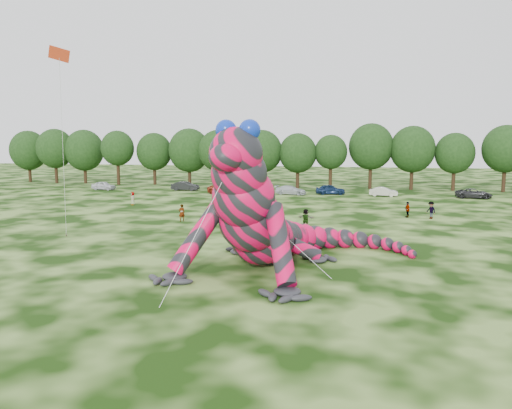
{
  "coord_description": "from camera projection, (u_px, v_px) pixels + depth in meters",
  "views": [
    {
      "loc": [
        4.52,
        -23.99,
        8.16
      ],
      "look_at": [
        -1.38,
        6.52,
        4.0
      ],
      "focal_mm": 35.0,
      "sensor_mm": 36.0,
      "label": 1
    }
  ],
  "objects": [
    {
      "name": "car_6",
      "position": [
        474.0,
        193.0,
        67.82
      ],
      "size": [
        4.75,
        2.24,
        1.31
      ],
      "primitive_type": "imported",
      "rotation": [
        0.0,
        0.0,
        1.56
      ],
      "color": "#29292B",
      "rests_on": "ground"
    },
    {
      "name": "tree_11",
      "position": [
        412.0,
        158.0,
        78.66
      ],
      "size": [
        7.01,
        6.31,
        10.07
      ],
      "primitive_type": null,
      "color": "black",
      "rests_on": "ground"
    },
    {
      "name": "tree_7",
      "position": [
        262.0,
        159.0,
        81.83
      ],
      "size": [
        6.68,
        6.01,
        9.48
      ],
      "primitive_type": null,
      "color": "black",
      "rests_on": "ground"
    },
    {
      "name": "tree_5",
      "position": [
        189.0,
        157.0,
        85.85
      ],
      "size": [
        7.16,
        6.44,
        9.8
      ],
      "primitive_type": null,
      "color": "black",
      "rests_on": "ground"
    },
    {
      "name": "tree_0",
      "position": [
        29.0,
        156.0,
        92.55
      ],
      "size": [
        6.91,
        6.22,
        9.51
      ],
      "primitive_type": null,
      "color": "black",
      "rests_on": "ground"
    },
    {
      "name": "car_4",
      "position": [
        330.0,
        189.0,
        72.43
      ],
      "size": [
        4.46,
        2.25,
        1.46
      ],
      "primitive_type": "imported",
      "rotation": [
        0.0,
        0.0,
        1.7
      ],
      "color": "#102244",
      "rests_on": "ground"
    },
    {
      "name": "spectator_4",
      "position": [
        133.0,
        198.0,
        61.05
      ],
      "size": [
        0.9,
        0.93,
        1.61
      ],
      "primitive_type": "imported",
      "rotation": [
        0.0,
        0.0,
        5.43
      ],
      "color": "gray",
      "rests_on": "ground"
    },
    {
      "name": "tree_6",
      "position": [
        218.0,
        159.0,
        83.12
      ],
      "size": [
        6.52,
        5.86,
        9.49
      ],
      "primitive_type": null,
      "color": "black",
      "rests_on": "ground"
    },
    {
      "name": "car_5",
      "position": [
        384.0,
        192.0,
        70.11
      ],
      "size": [
        4.04,
        1.88,
        1.28
      ],
      "primitive_type": "imported",
      "rotation": [
        0.0,
        0.0,
        1.43
      ],
      "color": "beige",
      "rests_on": "ground"
    },
    {
      "name": "tree_4",
      "position": [
        154.0,
        159.0,
        87.39
      ],
      "size": [
        6.22,
        5.6,
        9.06
      ],
      "primitive_type": null,
      "color": "black",
      "rests_on": "ground"
    },
    {
      "name": "tree_1",
      "position": [
        55.0,
        156.0,
        90.22
      ],
      "size": [
        6.74,
        6.07,
        9.81
      ],
      "primitive_type": null,
      "color": "black",
      "rests_on": "ground"
    },
    {
      "name": "tree_9",
      "position": [
        331.0,
        162.0,
        80.31
      ],
      "size": [
        5.27,
        4.74,
        8.68
      ],
      "primitive_type": null,
      "color": "black",
      "rests_on": "ground"
    },
    {
      "name": "tree_12",
      "position": [
        454.0,
        162.0,
        77.12
      ],
      "size": [
        5.99,
        5.39,
        8.97
      ],
      "primitive_type": null,
      "color": "black",
      "rests_on": "ground"
    },
    {
      "name": "flying_kite",
      "position": [
        60.0,
        69.0,
        35.43
      ],
      "size": [
        3.77,
        4.85,
        15.06
      ],
      "color": "red",
      "rests_on": "ground"
    },
    {
      "name": "tree_2",
      "position": [
        85.0,
        157.0,
        89.92
      ],
      "size": [
        7.04,
        6.34,
        9.64
      ],
      "primitive_type": null,
      "color": "black",
      "rests_on": "ground"
    },
    {
      "name": "car_2",
      "position": [
        226.0,
        189.0,
        73.51
      ],
      "size": [
        5.52,
        2.92,
        1.48
      ],
      "primitive_type": "imported",
      "rotation": [
        0.0,
        0.0,
        1.66
      ],
      "color": "maroon",
      "rests_on": "ground"
    },
    {
      "name": "spectator_0",
      "position": [
        182.0,
        213.0,
        48.96
      ],
      "size": [
        0.74,
        0.7,
        1.7
      ],
      "primitive_type": "imported",
      "rotation": [
        0.0,
        0.0,
        3.78
      ],
      "color": "gray",
      "rests_on": "ground"
    },
    {
      "name": "spectator_5",
      "position": [
        306.0,
        218.0,
        45.5
      ],
      "size": [
        1.69,
        0.96,
        1.74
      ],
      "primitive_type": "imported",
      "rotation": [
        0.0,
        0.0,
        2.85
      ],
      "color": "gray",
      "rests_on": "ground"
    },
    {
      "name": "car_0",
      "position": [
        104.0,
        186.0,
        78.84
      ],
      "size": [
        4.11,
        2.14,
        1.34
      ],
      "primitive_type": "imported",
      "rotation": [
        0.0,
        0.0,
        1.42
      ],
      "color": "silver",
      "rests_on": "ground"
    },
    {
      "name": "tree_13",
      "position": [
        505.0,
        159.0,
        75.1
      ],
      "size": [
        6.83,
        6.15,
        10.13
      ],
      "primitive_type": null,
      "color": "black",
      "rests_on": "ground"
    },
    {
      "name": "tree_3",
      "position": [
        118.0,
        158.0,
        86.91
      ],
      "size": [
        5.81,
        5.23,
        9.44
      ],
      "primitive_type": null,
      "color": "black",
      "rests_on": "ground"
    },
    {
      "name": "spectator_1",
      "position": [
        269.0,
        212.0,
        49.38
      ],
      "size": [
        1.09,
        0.99,
        1.82
      ],
      "primitive_type": "imported",
      "rotation": [
        0.0,
        0.0,
        3.56
      ],
      "color": "gray",
      "rests_on": "ground"
    },
    {
      "name": "spectator_2",
      "position": [
        431.0,
        210.0,
        50.59
      ],
      "size": [
        1.2,
        1.31,
        1.77
      ],
      "primitive_type": "imported",
      "rotation": [
        0.0,
        0.0,
        5.34
      ],
      "color": "gray",
      "rests_on": "ground"
    },
    {
      "name": "car_1",
      "position": [
        185.0,
        186.0,
        77.79
      ],
      "size": [
        4.3,
        1.52,
        1.42
      ],
      "primitive_type": "imported",
      "rotation": [
        0.0,
        0.0,
        1.57
      ],
      "color": "black",
      "rests_on": "ground"
    },
    {
      "name": "car_3",
      "position": [
        291.0,
        190.0,
        72.18
      ],
      "size": [
        4.68,
        2.41,
        1.3
      ],
      "primitive_type": "imported",
      "rotation": [
        0.0,
        0.0,
        1.43
      ],
      "color": "silver",
      "rests_on": "ground"
    },
    {
      "name": "inflatable_gecko",
      "position": [
        268.0,
        193.0,
        32.13
      ],
      "size": [
        19.3,
        21.47,
        9.21
      ],
      "primitive_type": null,
      "rotation": [
        0.0,
        0.0,
        -0.23
      ],
      "color": "#E30746",
      "rests_on": "ground"
    },
    {
      "name": "ground",
      "position": [
        258.0,
        300.0,
        25.28
      ],
      "size": [
        240.0,
        240.0,
        0.0
      ],
      "primitive_type": "plane",
      "color": "#16330A",
      "rests_on": "ground"
    },
    {
      "name": "tree_10",
      "position": [
        371.0,
        156.0,
        80.2
      ],
      "size": [
        7.09,
        6.38,
        10.5
      ],
      "primitive_type": null,
      "color": "black",
      "rests_on": "ground"
    },
    {
      "name": "spectator_3",
      "position": [
        407.0,
        210.0,
        51.41
      ],
      "size": [
        0.72,
        1.04,
        1.64
      ],
      "primitive_type": "imported",
      "rotation": [
        0.0,
        0.0,
        5.08
      ],
      "color": "gray",
      "rests_on": "ground"
    },
    {
      "name": "tree_8",
      "position": [
        298.0,
        161.0,
        80.94
      ],
      "size": [
        6.14,
        5.53,
        8.94
      ],
      "primitive_type": null,
      "color": "black",
      "rests_on": "ground"
    }
  ]
}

